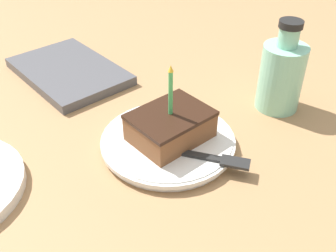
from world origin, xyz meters
TOP-DOWN VIEW (x-y plane):
  - ground_plane at (0.00, 0.00)m, footprint 2.40×2.40m
  - plate at (0.01, -0.02)m, footprint 0.23×0.23m
  - cake_slice at (0.01, -0.01)m, footprint 0.10×0.13m
  - fork at (0.09, -0.01)m, footprint 0.15×0.11m
  - bottle at (0.05, 0.22)m, footprint 0.08×0.08m
  - marble_board at (-0.32, -0.02)m, footprint 0.26×0.18m

SIDE VIEW (x-z plane):
  - ground_plane at x=0.00m, z-range -0.04..0.00m
  - marble_board at x=-0.32m, z-range 0.00..0.02m
  - plate at x=0.01m, z-range 0.00..0.02m
  - fork at x=0.09m, z-range 0.02..0.02m
  - cake_slice at x=0.01m, z-range -0.02..0.11m
  - bottle at x=0.05m, z-range -0.02..0.16m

